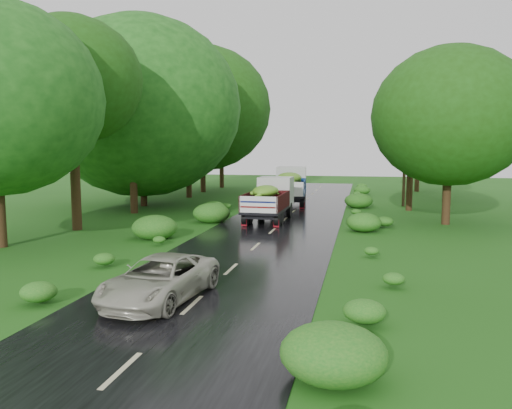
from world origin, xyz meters
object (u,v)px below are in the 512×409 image
(car, at_px, (160,279))
(utility_pole, at_px, (405,150))
(truck_far, at_px, (290,184))
(truck_near, at_px, (270,197))

(car, distance_m, utility_pole, 25.65)
(truck_far, height_order, utility_pole, utility_pole)
(truck_near, bearing_deg, car, -89.83)
(truck_near, xyz_separation_m, car, (-0.21, -15.37, -0.74))
(truck_near, bearing_deg, truck_far, 91.10)
(truck_far, height_order, car, truck_far)
(truck_near, height_order, utility_pole, utility_pole)
(truck_far, relative_size, car, 1.53)
(truck_near, distance_m, truck_far, 8.03)
(truck_near, distance_m, car, 15.39)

